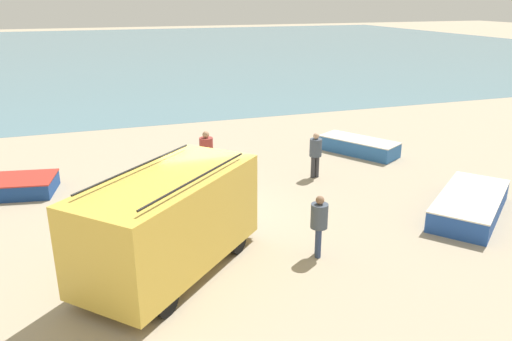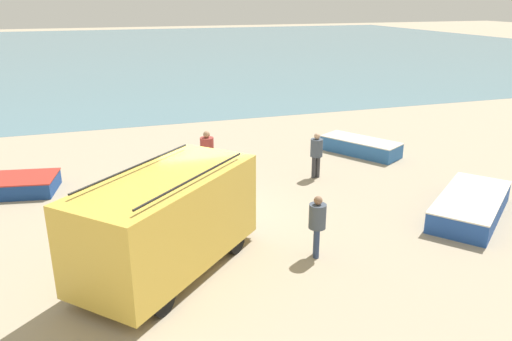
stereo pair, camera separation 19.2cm
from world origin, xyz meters
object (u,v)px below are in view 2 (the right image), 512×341
fisherman_3 (316,151)px  fishing_rowboat_2 (472,204)px  fishing_rowboat_0 (357,146)px  fisherman_0 (207,151)px  fisherman_1 (317,221)px  parked_van (168,220)px

fisherman_3 → fishing_rowboat_2: bearing=-147.6°
fishing_rowboat_2 → fisherman_3: size_ratio=2.68×
fishing_rowboat_0 → fisherman_0: size_ratio=2.12×
fisherman_1 → fisherman_0: bearing=-55.6°
parked_van → fishing_rowboat_0: parked_van is taller
parked_van → fisherman_3: size_ratio=2.99×
fisherman_0 → fisherman_3: 3.85m
fisherman_1 → fishing_rowboat_0: bearing=-103.1°
fisherman_0 → fisherman_3: (3.73, -0.95, -0.09)m
fisherman_0 → fisherman_1: (1.31, -6.21, -0.11)m
fisherman_0 → parked_van: bearing=-54.1°
fishing_rowboat_0 → fisherman_3: bearing=96.7°
fishing_rowboat_0 → fisherman_0: fisherman_0 is taller
fishing_rowboat_0 → fisherman_1: fisherman_1 is taller
fisherman_1 → fisherman_3: (2.42, 5.26, 0.02)m
parked_van → fisherman_1: bearing=-51.7°
fisherman_1 → fisherman_3: size_ratio=0.98×
fisherman_0 → fisherman_1: size_ratio=1.11×
parked_van → fisherman_0: (2.25, 5.71, -0.23)m
fisherman_0 → fisherman_3: size_ratio=1.09×
fishing_rowboat_2 → fisherman_1: size_ratio=2.73×
fisherman_3 → parked_van: bearing=125.9°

